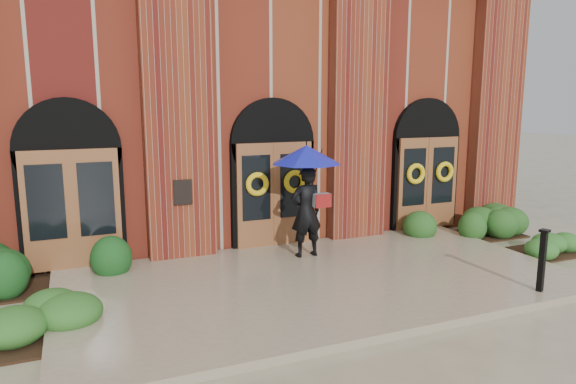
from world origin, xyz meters
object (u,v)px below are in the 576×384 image
metal_post (542,259)px  hedge_wall_right (467,224)px  hedge_wall_left (38,266)px  man_with_umbrella (306,179)px

metal_post → hedge_wall_right: metal_post is taller
metal_post → hedge_wall_right: bearing=65.2°
metal_post → hedge_wall_left: metal_post is taller
metal_post → hedge_wall_left: 9.60m
man_with_umbrella → metal_post: 4.92m
hedge_wall_left → man_with_umbrella: bearing=-6.4°
man_with_umbrella → hedge_wall_left: bearing=-7.5°
man_with_umbrella → hedge_wall_left: (-5.52, 0.62, -1.48)m
man_with_umbrella → hedge_wall_right: man_with_umbrella is taller
man_with_umbrella → hedge_wall_left: man_with_umbrella is taller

